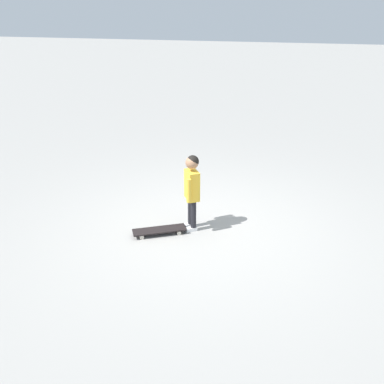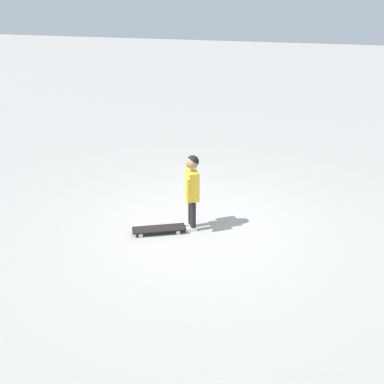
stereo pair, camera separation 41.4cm
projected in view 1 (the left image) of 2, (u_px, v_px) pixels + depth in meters
ground_plane at (205, 229)px, 6.09m from camera, size 50.00×50.00×0.00m
child_person at (192, 185)px, 5.84m from camera, size 0.26×0.41×1.06m
skateboard at (160, 230)px, 5.94m from camera, size 0.72×0.48×0.07m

